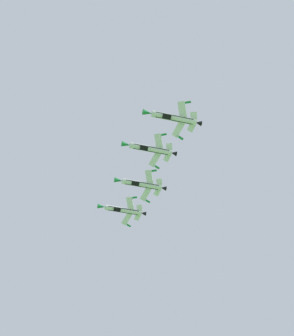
% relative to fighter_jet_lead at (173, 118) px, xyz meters
% --- Properties ---
extents(fighter_jet_lead, '(14.32, 10.18, 7.28)m').
position_rel_fighter_jet_lead_xyz_m(fighter_jet_lead, '(0.00, 0.00, 0.00)').
color(fighter_jet_lead, silver).
extents(fighter_jet_left_wing, '(14.32, 10.23, 6.99)m').
position_rel_fighter_jet_lead_xyz_m(fighter_jet_left_wing, '(-9.50, 11.99, 1.54)').
color(fighter_jet_left_wing, silver).
extents(fighter_jet_right_wing, '(14.32, 10.18, 7.12)m').
position_rel_fighter_jet_lead_xyz_m(fighter_jet_right_wing, '(-15.90, 25.27, 0.18)').
color(fighter_jet_right_wing, silver).
extents(fighter_jet_left_outer, '(14.32, 10.30, 6.82)m').
position_rel_fighter_jet_lead_xyz_m(fighter_jet_left_outer, '(-26.14, 39.16, 2.09)').
color(fighter_jet_left_outer, silver).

